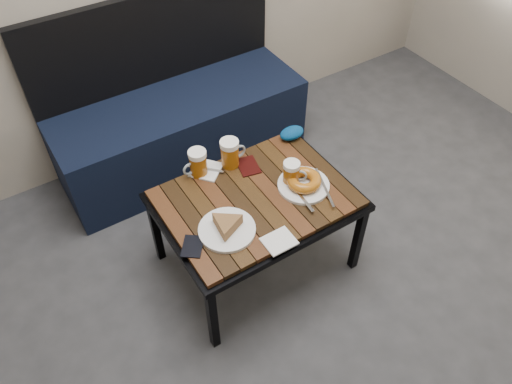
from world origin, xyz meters
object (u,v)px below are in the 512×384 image
bench (179,123)px  plate_pie (227,227)px  cafe_table (256,203)px  beer_mug_right (292,173)px  plate_bagel (304,182)px  passport_burgundy (248,166)px  beer_mug_centre (230,153)px  beer_mug_left (198,163)px  passport_navy (193,246)px  knit_pouch (292,133)px

bench → plate_pie: (-0.24, -0.98, 0.23)m
cafe_table → plate_pie: bearing=-153.9°
beer_mug_right → plate_pie: bearing=-128.4°
beer_mug_right → plate_bagel: beer_mug_right is taller
cafe_table → passport_burgundy: 0.20m
bench → beer_mug_centre: bearing=-92.3°
beer_mug_left → plate_pie: bearing=76.8°
passport_navy → beer_mug_left: bearing=96.3°
cafe_table → beer_mug_right: 0.21m
beer_mug_left → bench: bearing=-110.0°
passport_navy → knit_pouch: bearing=62.7°
beer_mug_centre → cafe_table: bearing=-93.5°
plate_bagel → bench: bearing=100.4°
beer_mug_centre → plate_bagel: bearing=-57.1°
bench → beer_mug_right: 0.94m
plate_pie → beer_mug_centre: bearing=57.3°
beer_mug_left → beer_mug_right: bearing=135.9°
bench → beer_mug_left: size_ratio=10.62×
plate_bagel → beer_mug_left: bearing=137.6°
plate_bagel → passport_navy: size_ratio=2.70×
plate_pie → plate_bagel: plate_pie is taller
bench → cafe_table: 0.89m
beer_mug_left → plate_bagel: beer_mug_left is taller
plate_pie → passport_navy: 0.16m
beer_mug_left → passport_burgundy: beer_mug_left is taller
beer_mug_right → beer_mug_left: bearing=178.4°
cafe_table → beer_mug_left: 0.32m
plate_pie → passport_burgundy: plate_pie is taller
beer_mug_right → plate_bagel: 0.07m
beer_mug_right → plate_bagel: bearing=-18.1°
knit_pouch → beer_mug_centre: bearing=-179.0°
cafe_table → beer_mug_left: bearing=118.9°
beer_mug_centre → passport_navy: 0.50m
bench → passport_navy: size_ratio=12.72×
beer_mug_left → beer_mug_right: (0.32, -0.27, -0.01)m
bench → plate_bagel: 0.98m
bench → knit_pouch: bearing=-63.1°
beer_mug_right → knit_pouch: bearing=93.1°
cafe_table → passport_navy: bearing=-165.0°
bench → knit_pouch: (0.32, -0.64, 0.23)m
bench → plate_bagel: size_ratio=4.71×
plate_bagel → knit_pouch: plate_bagel is taller
knit_pouch → passport_navy: bearing=-154.8°
beer_mug_centre → bench: bearing=86.9°
beer_mug_left → plate_bagel: bearing=133.8°
cafe_table → beer_mug_right: size_ratio=7.04×
knit_pouch → bench: bearing=116.9°
plate_pie → beer_mug_right: bearing=12.8°
beer_mug_centre → knit_pouch: 0.35m
cafe_table → beer_mug_centre: 0.26m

